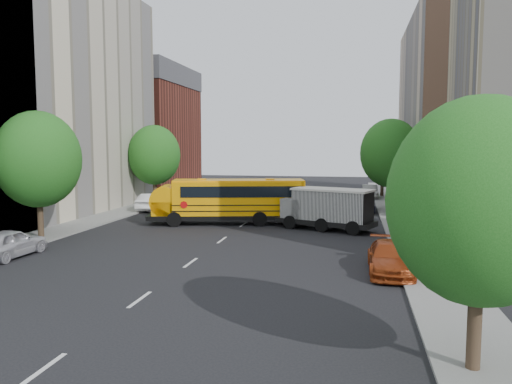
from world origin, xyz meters
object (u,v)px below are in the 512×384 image
(safari_truck, at_px, (326,208))
(parked_car_0, at_px, (9,243))
(parked_car_2, at_px, (201,190))
(parked_car_3, at_px, (390,258))
(street_tree_3, at_px, (480,201))
(school_bus, at_px, (228,199))
(parked_car_4, at_px, (365,203))
(street_tree_1, at_px, (38,159))
(street_tree_4, at_px, (390,153))
(parked_car_1, at_px, (153,202))
(parked_car_5, at_px, (370,192))
(street_tree_2, at_px, (154,155))
(street_tree_5, at_px, (383,155))

(safari_truck, xyz_separation_m, parked_car_0, (-15.68, -11.73, -0.75))
(parked_car_2, bearing_deg, parked_car_3, 118.53)
(street_tree_3, xyz_separation_m, parked_car_0, (-20.60, 9.24, -3.69))
(school_bus, xyz_separation_m, parked_car_4, (10.07, 9.16, -1.13))
(street_tree_3, bearing_deg, parked_car_3, 98.04)
(safari_truck, bearing_deg, parked_car_3, -51.55)
(school_bus, distance_m, parked_car_2, 19.03)
(street_tree_1, relative_size, street_tree_4, 0.98)
(parked_car_1, height_order, parked_car_3, parked_car_1)
(parked_car_1, xyz_separation_m, parked_car_4, (18.46, 3.32, -0.03))
(street_tree_4, xyz_separation_m, parked_car_2, (-19.80, 7.66, -4.30))
(street_tree_3, height_order, parked_car_5, street_tree_3)
(parked_car_2, xyz_separation_m, parked_car_4, (17.66, -8.25, -0.04))
(school_bus, xyz_separation_m, parked_car_0, (-8.39, -13.00, -1.11))
(school_bus, distance_m, parked_car_1, 10.28)
(parked_car_2, bearing_deg, parked_car_1, 82.84)
(parked_car_3, xyz_separation_m, parked_car_5, (0.00, 31.76, 0.04))
(street_tree_1, relative_size, street_tree_2, 1.03)
(street_tree_1, bearing_deg, parked_car_1, 84.33)
(safari_truck, distance_m, parked_car_5, 21.00)
(parked_car_2, bearing_deg, street_tree_2, 70.78)
(safari_truck, bearing_deg, school_bus, -169.06)
(parked_car_2, distance_m, parked_car_5, 18.51)
(street_tree_5, relative_size, parked_car_0, 1.67)
(street_tree_2, height_order, parked_car_2, street_tree_2)
(parked_car_0, bearing_deg, street_tree_3, 157.60)
(parked_car_4, bearing_deg, street_tree_1, -139.21)
(street_tree_2, distance_m, parked_car_0, 23.16)
(safari_truck, bearing_deg, parked_car_2, 149.35)
(street_tree_5, relative_size, parked_car_3, 1.54)
(safari_truck, xyz_separation_m, parked_car_5, (3.52, 20.69, -0.77))
(school_bus, bearing_deg, safari_truck, -22.81)
(street_tree_2, distance_m, school_bus, 14.13)
(parked_car_2, height_order, parked_car_3, parked_car_2)
(street_tree_4, height_order, school_bus, street_tree_4)
(street_tree_3, xyz_separation_m, parked_car_2, (-19.80, 39.66, -3.67))
(street_tree_4, bearing_deg, parked_car_1, -169.27)
(street_tree_2, bearing_deg, parked_car_2, 73.98)
(street_tree_3, bearing_deg, school_bus, 118.77)
(street_tree_2, xyz_separation_m, parked_car_5, (20.60, 9.66, -4.08))
(safari_truck, bearing_deg, parked_car_0, -122.38)
(street_tree_1, xyz_separation_m, school_bus, (9.79, 8.25, -3.08))
(street_tree_1, height_order, street_tree_4, street_tree_4)
(street_tree_5, xyz_separation_m, safari_truck, (-4.92, -23.03, -3.19))
(street_tree_3, xyz_separation_m, school_bus, (-12.21, 22.25, -2.58))
(parked_car_3, distance_m, parked_car_4, 21.51)
(street_tree_1, height_order, parked_car_2, street_tree_1)
(school_bus, xyz_separation_m, parked_car_1, (-8.39, 5.85, -1.10))
(street_tree_5, relative_size, parked_car_2, 1.34)
(street_tree_3, relative_size, parked_car_2, 1.27)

